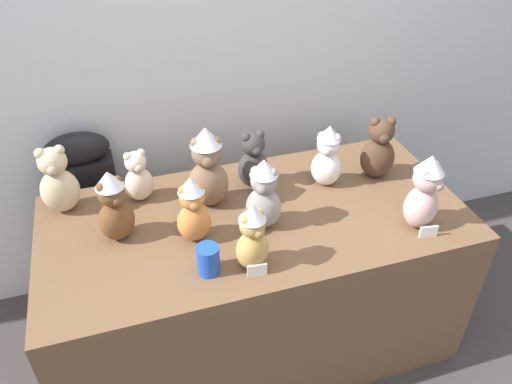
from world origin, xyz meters
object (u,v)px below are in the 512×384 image
(teddy_bear_blush, at_px, (424,193))
(teddy_bear_ginger, at_px, (193,210))
(teddy_bear_ash, at_px, (264,194))
(teddy_bear_mocha, at_px, (208,168))
(teddy_bear_sand, at_px, (58,182))
(teddy_bear_cream, at_px, (138,177))
(party_cup_blue, at_px, (208,260))
(display_table, at_px, (256,281))
(teddy_bear_charcoal, at_px, (253,161))
(teddy_bear_chestnut, at_px, (114,207))
(teddy_bear_snow, at_px, (327,157))
(instrument_case, at_px, (94,218))
(teddy_bear_honey, at_px, (253,237))
(teddy_bear_cocoa, at_px, (379,150))

(teddy_bear_blush, bearing_deg, teddy_bear_ginger, 139.64)
(teddy_bear_ash, relative_size, teddy_bear_blush, 0.95)
(teddy_bear_mocha, bearing_deg, teddy_bear_sand, 173.30)
(teddy_bear_mocha, xyz_separation_m, teddy_bear_cream, (-0.27, 0.12, -0.07))
(teddy_bear_ash, distance_m, teddy_bear_blush, 0.60)
(party_cup_blue, bearing_deg, display_table, 44.31)
(teddy_bear_charcoal, bearing_deg, teddy_bear_cream, 170.58)
(teddy_bear_chestnut, distance_m, teddy_bear_snow, 0.89)
(display_table, height_order, teddy_bear_chestnut, teddy_bear_chestnut)
(teddy_bear_mocha, relative_size, teddy_bear_cream, 1.53)
(teddy_bear_chestnut, bearing_deg, teddy_bear_blush, -39.44)
(teddy_bear_charcoal, distance_m, teddy_bear_mocha, 0.23)
(instrument_case, distance_m, teddy_bear_charcoal, 0.87)
(display_table, xyz_separation_m, party_cup_blue, (-0.25, -0.24, 0.43))
(teddy_bear_charcoal, distance_m, teddy_bear_ash, 0.28)
(instrument_case, bearing_deg, teddy_bear_cream, -51.46)
(display_table, height_order, teddy_bear_charcoal, teddy_bear_charcoal)
(display_table, height_order, teddy_bear_mocha, teddy_bear_mocha)
(teddy_bear_charcoal, xyz_separation_m, teddy_bear_cream, (-0.48, 0.04, -0.01))
(teddy_bear_cream, height_order, party_cup_blue, teddy_bear_cream)
(teddy_bear_snow, bearing_deg, teddy_bear_ash, -119.96)
(teddy_bear_ginger, relative_size, teddy_bear_honey, 1.03)
(teddy_bear_cream, bearing_deg, teddy_bear_ash, -49.01)
(teddy_bear_snow, height_order, teddy_bear_blush, teddy_bear_blush)
(teddy_bear_snow, xyz_separation_m, teddy_bear_ash, (-0.34, -0.19, 0.01))
(teddy_bear_sand, height_order, teddy_bear_charcoal, teddy_bear_sand)
(teddy_bear_chestnut, bearing_deg, teddy_bear_sand, 103.79)
(teddy_bear_mocha, height_order, teddy_bear_cocoa, teddy_bear_mocha)
(teddy_bear_ash, distance_m, party_cup_blue, 0.33)
(teddy_bear_ginger, bearing_deg, teddy_bear_sand, 142.52)
(teddy_bear_chestnut, xyz_separation_m, teddy_bear_cream, (0.11, 0.22, -0.04))
(teddy_bear_chestnut, bearing_deg, teddy_bear_cocoa, -21.43)
(teddy_bear_honey, bearing_deg, teddy_bear_sand, 121.23)
(instrument_case, bearing_deg, teddy_bear_ash, -42.92)
(display_table, xyz_separation_m, teddy_bear_chestnut, (-0.53, 0.03, 0.52))
(teddy_bear_sand, height_order, teddy_bear_blush, teddy_bear_blush)
(teddy_bear_sand, xyz_separation_m, teddy_bear_charcoal, (0.78, -0.06, -0.02))
(teddy_bear_ginger, bearing_deg, teddy_bear_cocoa, 9.51)
(teddy_bear_mocha, bearing_deg, teddy_bear_cocoa, 5.22)
(teddy_bear_mocha, xyz_separation_m, teddy_bear_blush, (0.74, -0.38, -0.02))
(teddy_bear_cream, distance_m, party_cup_blue, 0.53)
(teddy_bear_cocoa, bearing_deg, teddy_bear_snow, -167.52)
(teddy_bear_snow, bearing_deg, display_table, -128.74)
(instrument_case, relative_size, teddy_bear_ginger, 3.40)
(instrument_case, distance_m, teddy_bear_mocha, 0.77)
(teddy_bear_sand, bearing_deg, teddy_bear_charcoal, -7.62)
(teddy_bear_ash, relative_size, party_cup_blue, 2.74)
(teddy_bear_sand, height_order, teddy_bear_cocoa, teddy_bear_sand)
(teddy_bear_honey, relative_size, teddy_bear_cocoa, 0.93)
(teddy_bear_cocoa, bearing_deg, teddy_bear_ash, -148.46)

